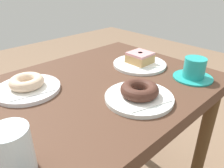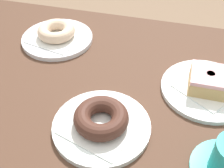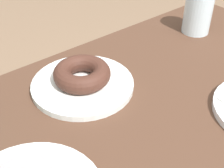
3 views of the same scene
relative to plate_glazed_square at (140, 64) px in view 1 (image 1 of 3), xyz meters
name	(u,v)px [view 1 (image 1 of 3)]	position (x,y,z in m)	size (l,w,h in m)	color
table	(83,111)	(-0.34, -0.01, -0.10)	(1.07, 0.69, 0.71)	#4D3123
plate_glazed_square	(140,64)	(0.00, 0.00, 0.00)	(0.24, 0.24, 0.01)	white
napkin_glazed_square	(140,63)	(0.00, 0.00, 0.01)	(0.13, 0.13, 0.00)	white
donut_glazed_square	(140,57)	(0.00, 0.00, 0.03)	(0.10, 0.10, 0.05)	tan
plate_sugar_ring	(28,89)	(-0.48, 0.12, 0.00)	(0.23, 0.23, 0.01)	white
napkin_sugar_ring	(28,87)	(-0.48, 0.12, 0.01)	(0.15, 0.15, 0.00)	white
donut_sugar_ring	(27,82)	(-0.48, 0.12, 0.03)	(0.12, 0.12, 0.04)	beige
plate_chocolate_ring	(139,98)	(-0.23, -0.19, 0.00)	(0.23, 0.23, 0.01)	white
napkin_chocolate_ring	(139,95)	(-0.23, -0.19, 0.01)	(0.15, 0.15, 0.00)	white
donut_chocolate_ring	(139,90)	(-0.23, -0.19, 0.03)	(0.13, 0.13, 0.04)	#47271E
water_glass	(13,152)	(-0.65, -0.21, 0.05)	(0.08, 0.08, 0.11)	silver
coffee_cup	(194,70)	(0.05, -0.24, 0.03)	(0.16, 0.16, 0.09)	teal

